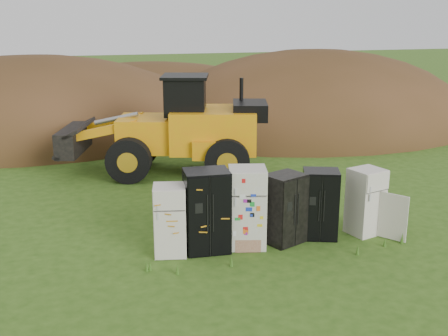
% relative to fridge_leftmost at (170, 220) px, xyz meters
% --- Properties ---
extents(ground, '(120.00, 120.00, 0.00)m').
position_rel_fridge_leftmost_xyz_m(ground, '(2.37, 0.02, -0.80)').
color(ground, '#2D5015').
rests_on(ground, ground).
extents(fridge_leftmost, '(0.82, 0.80, 1.60)m').
position_rel_fridge_leftmost_xyz_m(fridge_leftmost, '(0.00, 0.00, 0.00)').
color(fridge_leftmost, beige).
rests_on(fridge_leftmost, ground).
extents(fridge_black_side, '(1.02, 0.82, 1.89)m').
position_rel_fridge_leftmost_xyz_m(fridge_black_side, '(0.84, -0.00, 0.15)').
color(fridge_black_side, black).
rests_on(fridge_black_side, ground).
extents(fridge_sticker, '(0.99, 0.94, 1.88)m').
position_rel_fridge_leftmost_xyz_m(fridge_sticker, '(1.79, -0.01, 0.14)').
color(fridge_sticker, silver).
rests_on(fridge_sticker, ground).
extents(fridge_dark_mid, '(1.06, 0.98, 1.67)m').
position_rel_fridge_leftmost_xyz_m(fridge_dark_mid, '(2.70, -0.02, 0.03)').
color(fridge_dark_mid, black).
rests_on(fridge_dark_mid, ground).
extents(fridge_black_right, '(1.02, 0.93, 1.67)m').
position_rel_fridge_leftmost_xyz_m(fridge_black_right, '(3.64, 0.07, 0.03)').
color(fridge_black_right, black).
rests_on(fridge_black_right, ground).
extents(fridge_open_door, '(0.91, 0.87, 1.63)m').
position_rel_fridge_leftmost_xyz_m(fridge_open_door, '(4.81, 0.01, 0.02)').
color(fridge_open_door, beige).
rests_on(fridge_open_door, ground).
extents(wheel_loader, '(7.28, 4.46, 3.29)m').
position_rel_fridge_leftmost_xyz_m(wheel_loader, '(0.81, 6.56, 0.84)').
color(wheel_loader, orange).
rests_on(wheel_loader, ground).
extents(dirt_mound_right, '(15.48, 11.35, 7.22)m').
position_rel_fridge_leftmost_xyz_m(dirt_mound_right, '(8.84, 12.52, -0.80)').
color(dirt_mound_right, '#422D15').
rests_on(dirt_mound_right, ground).
extents(dirt_mound_left, '(16.40, 12.30, 6.86)m').
position_rel_fridge_leftmost_xyz_m(dirt_mound_left, '(-3.80, 14.61, -0.80)').
color(dirt_mound_left, '#422D15').
rests_on(dirt_mound_left, ground).
extents(dirt_mound_back, '(16.78, 11.18, 5.30)m').
position_rel_fridge_leftmost_xyz_m(dirt_mound_back, '(1.86, 18.69, -0.80)').
color(dirt_mound_back, '#422D15').
rests_on(dirt_mound_back, ground).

